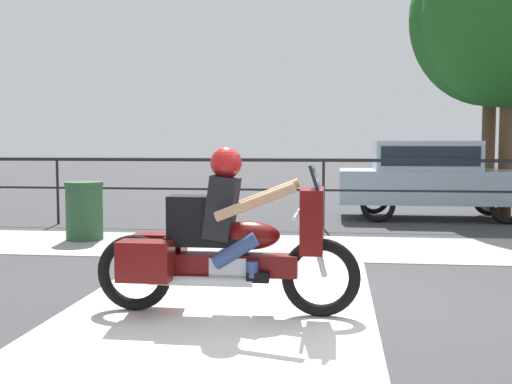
{
  "coord_description": "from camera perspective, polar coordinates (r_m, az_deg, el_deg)",
  "views": [
    {
      "loc": [
        0.24,
        -6.2,
        1.58
      ],
      "look_at": [
        -0.62,
        0.64,
        1.05
      ],
      "focal_mm": 45.0,
      "sensor_mm": 36.0,
      "label": 1
    }
  ],
  "objects": [
    {
      "name": "ground_plane",
      "position": [
        6.4,
        4.9,
        -9.87
      ],
      "size": [
        120.0,
        120.0,
        0.0
      ],
      "primitive_type": "plane",
      "color": "#38383A"
    },
    {
      "name": "tree_behind_sign",
      "position": [
        15.6,
        20.23,
        14.39
      ],
      "size": [
        3.59,
        3.59,
        6.34
      ],
      "color": "brown",
      "rests_on": "ground"
    },
    {
      "name": "parked_car",
      "position": [
        13.7,
        15.39,
        1.5
      ],
      "size": [
        3.96,
        1.66,
        1.61
      ],
      "rotation": [
        0.0,
        0.0,
        -0.02
      ],
      "color": "#9EB2C6",
      "rests_on": "ground"
    },
    {
      "name": "motorcycle",
      "position": [
        5.91,
        -2.93,
        -4.41
      ],
      "size": [
        2.46,
        0.76,
        1.54
      ],
      "rotation": [
        0.0,
        0.0,
        0.04
      ],
      "color": "black",
      "rests_on": "ground"
    },
    {
      "name": "crosswalk_band",
      "position": [
        6.3,
        -3.02,
        -10.06
      ],
      "size": [
        2.9,
        6.0,
        0.01
      ],
      "primitive_type": "cube",
      "color": "silver",
      "rests_on": "ground"
    },
    {
      "name": "trash_bin",
      "position": [
        10.7,
        -15.01,
        -1.63
      ],
      "size": [
        0.61,
        0.61,
        0.95
      ],
      "color": "#284C2D",
      "rests_on": "ground"
    },
    {
      "name": "fence_railing",
      "position": [
        11.75,
        6.02,
        1.63
      ],
      "size": [
        36.0,
        0.05,
        1.28
      ],
      "color": "black",
      "rests_on": "ground"
    },
    {
      "name": "tree_behind_car",
      "position": [
        14.92,
        21.63,
        14.64
      ],
      "size": [
        3.64,
        3.64,
        6.32
      ],
      "color": "brown",
      "rests_on": "ground"
    },
    {
      "name": "sidewalk_band",
      "position": [
        9.73,
        5.71,
        -4.89
      ],
      "size": [
        44.0,
        2.4,
        0.01
      ],
      "primitive_type": "cube",
      "color": "#99968E",
      "rests_on": "ground"
    }
  ]
}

